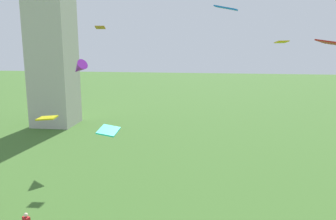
% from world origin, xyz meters
% --- Properties ---
extents(kite_flying_0, '(0.99, 1.33, 0.23)m').
position_xyz_m(kite_flying_0, '(10.93, 25.10, 11.35)').
color(kite_flying_0, '#E1A40B').
extents(kite_flying_1, '(1.42, 1.80, 0.25)m').
position_xyz_m(kite_flying_1, '(-5.02, 17.70, 6.48)').
color(kite_flying_1, '#B9B00C').
extents(kite_flying_2, '(1.20, 1.75, 0.44)m').
position_xyz_m(kite_flying_2, '(-1.07, 18.27, 5.61)').
color(kite_flying_2, '#2DE7C5').
extents(kite_flying_4, '(1.87, 1.44, 0.45)m').
position_xyz_m(kite_flying_4, '(6.54, 24.06, 13.85)').
color(kite_flying_4, blue).
extents(kite_flying_5, '(2.24, 2.03, 1.81)m').
position_xyz_m(kite_flying_5, '(-7.60, 30.08, 8.74)').
color(kite_flying_5, purple).
extents(kite_flying_6, '(0.98, 0.67, 0.31)m').
position_xyz_m(kite_flying_6, '(-5.40, 30.56, 12.70)').
color(kite_flying_6, '#C77A2B').
extents(kite_flying_8, '(1.78, 1.89, 0.47)m').
position_xyz_m(kite_flying_8, '(12.81, 19.44, 11.33)').
color(kite_flying_8, red).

